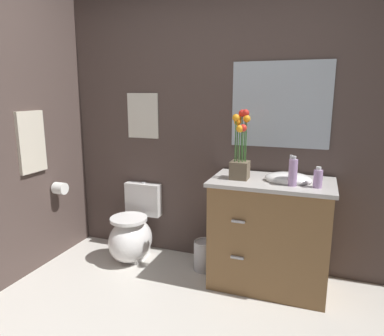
# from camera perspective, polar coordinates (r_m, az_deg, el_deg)

# --- Properties ---
(wall_back) EXTENTS (4.54, 0.05, 2.50)m
(wall_back) POSITION_cam_1_polar(r_m,az_deg,el_deg) (3.09, 8.21, 6.53)
(wall_back) COLOR #4C3D38
(wall_back) RESTS_ON ground_plane
(toilet) EXTENTS (0.38, 0.59, 0.69)m
(toilet) POSITION_cam_1_polar(r_m,az_deg,el_deg) (3.40, -9.61, -10.54)
(toilet) COLOR white
(toilet) RESTS_ON ground_plane
(vanity_cabinet) EXTENTS (0.94, 0.56, 1.06)m
(vanity_cabinet) POSITION_cam_1_polar(r_m,az_deg,el_deg) (2.92, 12.60, -10.17)
(vanity_cabinet) COLOR brown
(vanity_cabinet) RESTS_ON ground_plane
(flower_vase) EXTENTS (0.14, 0.14, 0.54)m
(flower_vase) POSITION_cam_1_polar(r_m,az_deg,el_deg) (2.74, 7.86, 2.44)
(flower_vase) COLOR brown
(flower_vase) RESTS_ON vanity_cabinet
(soap_bottle) EXTENTS (0.06, 0.06, 0.22)m
(soap_bottle) POSITION_cam_1_polar(r_m,az_deg,el_deg) (2.63, 16.14, -0.64)
(soap_bottle) COLOR #B28CBF
(soap_bottle) RESTS_ON vanity_cabinet
(lotion_bottle) EXTENTS (0.06, 0.06, 0.15)m
(lotion_bottle) POSITION_cam_1_polar(r_m,az_deg,el_deg) (2.65, 19.86, -1.59)
(lotion_bottle) COLOR #B28CBF
(lotion_bottle) RESTS_ON vanity_cabinet
(trash_bin) EXTENTS (0.18, 0.18, 0.27)m
(trash_bin) POSITION_cam_1_polar(r_m,az_deg,el_deg) (3.20, 1.97, -14.02)
(trash_bin) COLOR #B7B7BC
(trash_bin) RESTS_ON ground_plane
(wall_poster) EXTENTS (0.32, 0.01, 0.42)m
(wall_poster) POSITION_cam_1_polar(r_m,az_deg,el_deg) (3.38, -8.02, 8.43)
(wall_poster) COLOR silver
(wall_mirror) EXTENTS (0.80, 0.01, 0.70)m
(wall_mirror) POSITION_cam_1_polar(r_m,az_deg,el_deg) (2.99, 14.22, 9.95)
(wall_mirror) COLOR #B2BCC6
(hanging_towel) EXTENTS (0.03, 0.28, 0.52)m
(hanging_towel) POSITION_cam_1_polar(r_m,az_deg,el_deg) (3.25, -24.72, 3.86)
(hanging_towel) COLOR beige
(toilet_paper_roll) EXTENTS (0.11, 0.11, 0.11)m
(toilet_paper_roll) POSITION_cam_1_polar(r_m,az_deg,el_deg) (3.47, -20.73, -3.11)
(toilet_paper_roll) COLOR white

